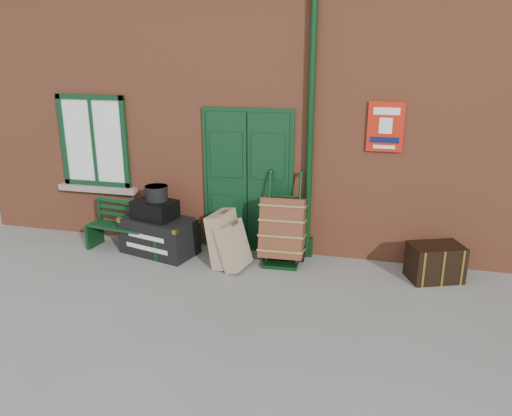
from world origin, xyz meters
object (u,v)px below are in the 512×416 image
(bench, at_px, (129,226))
(porter_trolley, at_px, (283,229))
(dark_trunk, at_px, (435,262))
(houdini_trunk, at_px, (160,236))

(bench, bearing_deg, porter_trolley, 10.88)
(dark_trunk, bearing_deg, bench, 159.31)
(houdini_trunk, height_order, porter_trolley, porter_trolley)
(bench, bearing_deg, houdini_trunk, 8.32)
(houdini_trunk, bearing_deg, porter_trolley, 19.34)
(bench, height_order, dark_trunk, bench)
(bench, height_order, porter_trolley, porter_trolley)
(porter_trolley, height_order, dark_trunk, porter_trolley)
(porter_trolley, bearing_deg, bench, -178.88)
(bench, bearing_deg, dark_trunk, 7.76)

